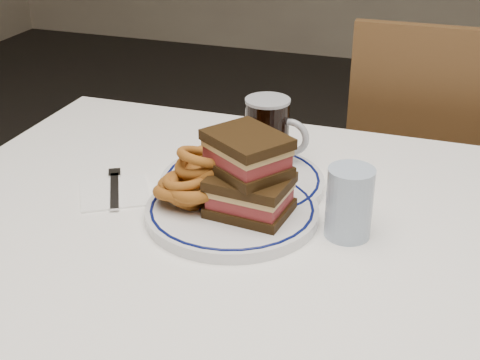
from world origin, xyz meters
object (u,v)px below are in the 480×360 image
(beer_mug, at_px, (269,134))
(far_plate, at_px, (242,182))
(reuben_sandwich, at_px, (248,174))
(chair_far, at_px, (433,179))
(main_plate, at_px, (232,211))

(beer_mug, bearing_deg, far_plate, -102.78)
(reuben_sandwich, xyz_separation_m, beer_mug, (-0.03, 0.20, -0.01))
(chair_far, distance_m, beer_mug, 0.69)
(main_plate, bearing_deg, beer_mug, 89.21)
(far_plate, bearing_deg, main_plate, -80.46)
(beer_mug, bearing_deg, chair_far, 61.98)
(main_plate, bearing_deg, chair_far, 68.40)
(reuben_sandwich, bearing_deg, beer_mug, 97.43)
(chair_far, relative_size, far_plate, 3.24)
(beer_mug, bearing_deg, main_plate, -90.79)
(main_plate, distance_m, far_plate, 0.11)
(beer_mug, xyz_separation_m, far_plate, (-0.02, -0.09, -0.06))
(main_plate, height_order, far_plate, same)
(beer_mug, distance_m, far_plate, 0.11)
(chair_far, relative_size, beer_mug, 6.83)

